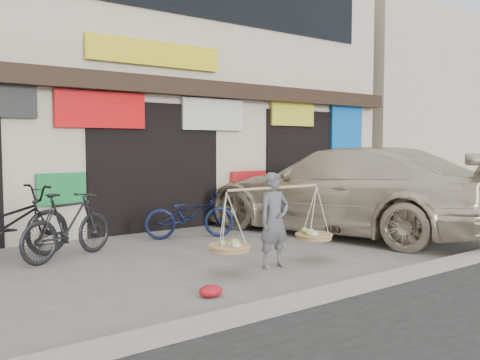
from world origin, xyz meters
TOP-DOWN VIEW (x-y plane):
  - ground at (0.00, 0.00)m, footprint 70.00×70.00m
  - kerb at (0.00, -2.00)m, footprint 70.00×0.25m
  - shophouse_block at (-0.00, 6.42)m, footprint 14.00×6.32m
  - neighbor_east at (13.50, 7.00)m, footprint 12.00×7.00m
  - street_vendor at (-0.09, -0.45)m, footprint 2.15×0.62m
  - bike_0 at (-3.29, 2.21)m, footprint 2.39×1.38m
  - bike_1 at (-2.36, 1.95)m, footprint 1.85×1.17m
  - bike_2 at (0.14, 2.36)m, footprint 1.87×1.18m
  - suv at (2.97, 0.99)m, footprint 3.96×6.55m
  - red_bag at (-1.64, -1.11)m, footprint 0.31×0.25m

SIDE VIEW (x-z plane):
  - ground at x=0.00m, z-range 0.00..0.00m
  - kerb at x=0.00m, z-range 0.00..0.12m
  - red_bag at x=-1.64m, z-range 0.00..0.14m
  - bike_2 at x=0.14m, z-range 0.00..0.93m
  - bike_1 at x=-2.36m, z-range 0.00..1.08m
  - bike_0 at x=-3.29m, z-range 0.00..1.19m
  - street_vendor at x=-0.09m, z-range -0.07..1.35m
  - suv at x=2.97m, z-range 0.00..1.78m
  - neighbor_east at x=13.50m, z-range 0.00..6.40m
  - shophouse_block at x=0.00m, z-range -0.05..6.95m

